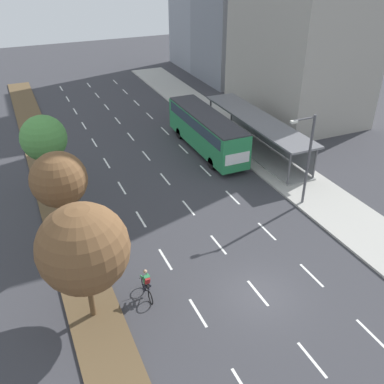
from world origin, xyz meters
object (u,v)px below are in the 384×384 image
object	(u,v)px
cyclist	(147,285)
median_tree_second	(59,180)
median_tree_third	(44,138)
bus	(206,128)
streetlight	(307,155)
median_tree_nearest	(83,249)
bus_shelter	(259,130)

from	to	relation	value
cyclist	median_tree_second	bearing A→B (deg)	115.21
median_tree_third	bus	bearing A→B (deg)	11.44
cyclist	streetlight	distance (m)	13.93
median_tree_nearest	median_tree_third	distance (m)	12.80
median_tree_second	streetlight	world-z (taller)	streetlight
median_tree_nearest	bus	bearing A→B (deg)	48.83
bus	cyclist	distance (m)	18.75
cyclist	median_tree_second	world-z (taller)	median_tree_second
bus	median_tree_nearest	distance (m)	20.76
cyclist	median_tree_third	distance (m)	13.47
bus	median_tree_third	bearing A→B (deg)	-168.56
median_tree_third	streetlight	xyz separation A→B (m)	(15.78, -8.25, -0.67)
median_tree_second	median_tree_third	size ratio (longest dim) A/B	1.00
bus_shelter	median_tree_third	world-z (taller)	median_tree_third
bus_shelter	bus	bearing A→B (deg)	157.30
median_tree_nearest	streetlight	world-z (taller)	streetlight
median_tree_third	streetlight	world-z (taller)	streetlight
median_tree_nearest	streetlight	bearing A→B (deg)	16.08
cyclist	streetlight	bearing A→B (deg)	18.67
bus	median_tree_nearest	size ratio (longest dim) A/B	1.81
bus_shelter	median_tree_second	xyz separation A→B (m)	(-17.90, -7.36, 2.68)
median_tree_third	cyclist	bearing A→B (deg)	-76.97
bus	median_tree_second	size ratio (longest dim) A/B	1.86
bus_shelter	median_tree_third	distance (m)	18.12
streetlight	median_tree_second	bearing A→B (deg)	173.31
median_tree_third	streetlight	bearing A→B (deg)	-27.59
cyclist	median_tree_third	world-z (taller)	median_tree_third
streetlight	cyclist	bearing A→B (deg)	-161.33
bus	median_tree_third	world-z (taller)	median_tree_third
median_tree_third	streetlight	size ratio (longest dim) A/B	0.93
bus	streetlight	xyz separation A→B (m)	(2.17, -11.00, 1.82)
cyclist	median_tree_third	size ratio (longest dim) A/B	0.30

